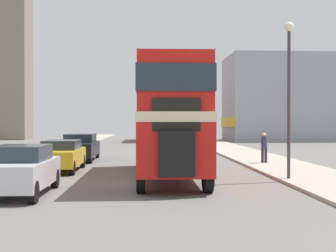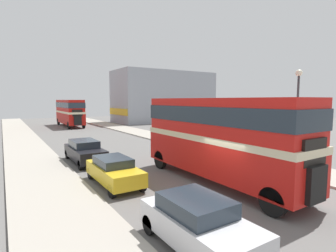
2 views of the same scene
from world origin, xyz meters
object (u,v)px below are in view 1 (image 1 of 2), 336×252
object	(u,v)px
car_parked_near	(19,170)
car_parked_mid	(61,155)
street_lamp	(289,76)
bus_distant	(153,119)
pedestrian_walking	(264,146)
car_parked_far	(80,147)
double_decker_bus	(168,112)

from	to	relation	value
car_parked_near	car_parked_mid	xyz separation A→B (m)	(0.06, 6.86, -0.05)
car_parked_near	street_lamp	bearing A→B (deg)	16.67
car_parked_mid	bus_distant	bearing A→B (deg)	81.63
car_parked_near	car_parked_mid	world-z (taller)	car_parked_near
pedestrian_walking	street_lamp	bearing A→B (deg)	-96.69
pedestrian_walking	street_lamp	distance (m)	7.30
car_parked_far	pedestrian_walking	world-z (taller)	pedestrian_walking
street_lamp	car_parked_far	bearing A→B (deg)	132.88
double_decker_bus	car_parked_near	bearing A→B (deg)	-137.89
pedestrian_walking	car_parked_far	bearing A→B (deg)	162.10
car_parked_far	double_decker_bus	bearing A→B (deg)	-60.61
bus_distant	pedestrian_walking	xyz separation A→B (m)	(5.20, -29.73, -1.59)
double_decker_bus	street_lamp	world-z (taller)	street_lamp
double_decker_bus	bus_distant	xyz separation A→B (m)	(0.03, 34.80, -0.05)
car_parked_mid	street_lamp	world-z (taller)	street_lamp
car_parked_far	street_lamp	xyz separation A→B (m)	(9.11, -9.82, 3.16)
bus_distant	car_parked_near	distance (m)	39.45
car_parked_far	street_lamp	world-z (taller)	street_lamp
car_parked_near	car_parked_far	bearing A→B (deg)	89.49
car_parked_mid	street_lamp	xyz separation A→B (m)	(9.17, -4.09, 3.22)
bus_distant	car_parked_far	size ratio (longest dim) A/B	2.24
car_parked_mid	pedestrian_walking	size ratio (longest dim) A/B	2.72
car_parked_mid	pedestrian_walking	xyz separation A→B (m)	(9.95, 2.53, 0.26)
double_decker_bus	car_parked_far	xyz separation A→B (m)	(-4.66, 8.27, -1.84)
double_decker_bus	car_parked_far	distance (m)	9.67
double_decker_bus	bus_distant	distance (m)	34.80
bus_distant	car_parked_mid	distance (m)	32.66
double_decker_bus	pedestrian_walking	xyz separation A→B (m)	(5.23, 5.07, -1.64)
bus_distant	car_parked_near	xyz separation A→B (m)	(-4.80, -39.11, -1.80)
bus_distant	street_lamp	xyz separation A→B (m)	(4.43, -36.35, 1.37)
pedestrian_walking	bus_distant	bearing A→B (deg)	99.92
bus_distant	double_decker_bus	bearing A→B (deg)	-90.05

